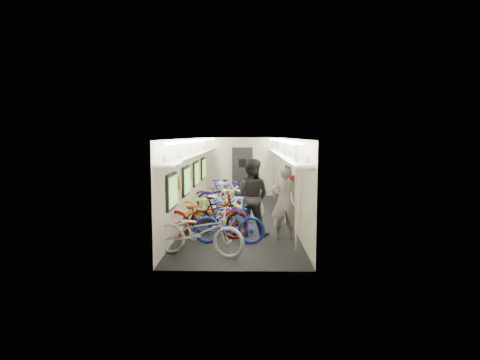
{
  "coord_description": "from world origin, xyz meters",
  "views": [
    {
      "loc": [
        0.27,
        -12.65,
        2.5
      ],
      "look_at": [
        0.0,
        0.16,
        1.15
      ],
      "focal_mm": 32.0,
      "sensor_mm": 36.0,
      "label": 1
    }
  ],
  "objects_px": {
    "passenger_near": "(284,202)",
    "passenger_mid": "(251,197)",
    "bicycle_0": "(199,232)",
    "bicycle_1": "(229,223)",
    "backpack": "(294,183)"
  },
  "relations": [
    {
      "from": "bicycle_0",
      "to": "passenger_near",
      "type": "xyz_separation_m",
      "value": [
        1.87,
        1.46,
        0.39
      ]
    },
    {
      "from": "passenger_near",
      "to": "backpack",
      "type": "relative_size",
      "value": 4.71
    },
    {
      "from": "passenger_mid",
      "to": "backpack",
      "type": "distance_m",
      "value": 1.23
    },
    {
      "from": "bicycle_1",
      "to": "passenger_mid",
      "type": "bearing_deg",
      "value": -27.87
    },
    {
      "from": "bicycle_1",
      "to": "backpack",
      "type": "bearing_deg",
      "value": -49.0
    },
    {
      "from": "bicycle_0",
      "to": "passenger_near",
      "type": "bearing_deg",
      "value": -37.17
    },
    {
      "from": "bicycle_0",
      "to": "bicycle_1",
      "type": "xyz_separation_m",
      "value": [
        0.57,
        0.97,
        -0.01
      ]
    },
    {
      "from": "passenger_near",
      "to": "passenger_mid",
      "type": "relative_size",
      "value": 0.93
    },
    {
      "from": "bicycle_0",
      "to": "passenger_mid",
      "type": "bearing_deg",
      "value": -15.47
    },
    {
      "from": "bicycle_0",
      "to": "passenger_mid",
      "type": "height_order",
      "value": "passenger_mid"
    },
    {
      "from": "passenger_near",
      "to": "passenger_mid",
      "type": "distance_m",
      "value": 0.88
    },
    {
      "from": "bicycle_0",
      "to": "bicycle_1",
      "type": "distance_m",
      "value": 1.13
    },
    {
      "from": "bicycle_0",
      "to": "passenger_mid",
      "type": "distance_m",
      "value": 2.19
    },
    {
      "from": "bicycle_0",
      "to": "backpack",
      "type": "xyz_separation_m",
      "value": [
        2.19,
        2.26,
        0.77
      ]
    },
    {
      "from": "passenger_near",
      "to": "passenger_mid",
      "type": "bearing_deg",
      "value": -28.22
    }
  ]
}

